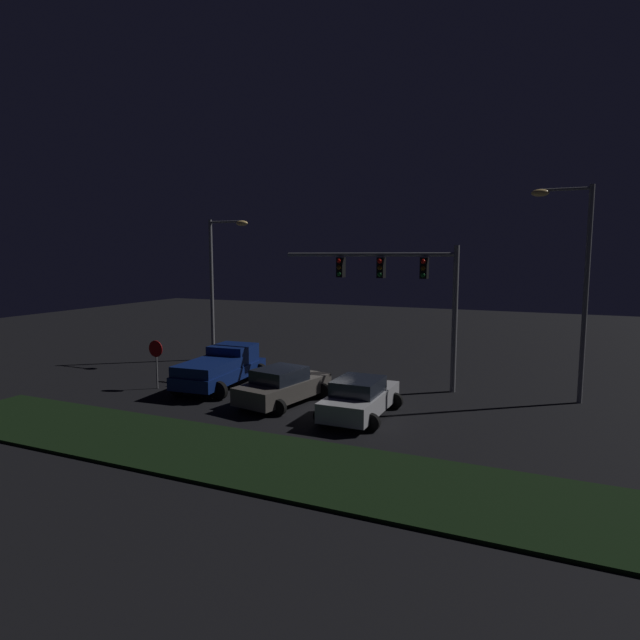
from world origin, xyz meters
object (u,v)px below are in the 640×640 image
at_px(car_sedan_far, 283,386).
at_px(street_lamp_left, 219,272).
at_px(car_sedan, 360,398).
at_px(pickup_truck, 222,365).
at_px(street_lamp_right, 576,270).
at_px(stop_sign, 156,355).
at_px(traffic_signal_gantry, 401,281).

relative_size(car_sedan_far, street_lamp_left, 0.58).
bearing_deg(car_sedan, pickup_truck, 75.98).
xyz_separation_m(street_lamp_right, stop_sign, (-17.18, -5.18, -3.92)).
bearing_deg(street_lamp_right, car_sedan_far, -155.01).
relative_size(car_sedan, car_sedan_far, 0.94).
height_order(pickup_truck, street_lamp_left, street_lamp_left).
xyz_separation_m(car_sedan, stop_sign, (-9.93, 0.29, 0.82)).
distance_m(pickup_truck, car_sedan, 7.64).
relative_size(car_sedan_far, stop_sign, 2.09).
relative_size(car_sedan_far, traffic_signal_gantry, 0.56).
bearing_deg(stop_sign, traffic_signal_gantry, 25.92).
height_order(street_lamp_right, stop_sign, street_lamp_right).
distance_m(car_sedan_far, stop_sign, 6.47).
bearing_deg(car_sedan, street_lamp_left, 57.48).
relative_size(pickup_truck, car_sedan_far, 1.19).
distance_m(traffic_signal_gantry, street_lamp_right, 7.17).
relative_size(pickup_truck, car_sedan, 1.26).
relative_size(car_sedan, street_lamp_right, 0.50).
distance_m(car_sedan, street_lamp_right, 10.25).
bearing_deg(car_sedan, street_lamp_right, -52.94).
height_order(car_sedan, street_lamp_right, street_lamp_right).
relative_size(car_sedan, stop_sign, 1.97).
bearing_deg(street_lamp_left, car_sedan_far, -41.13).
bearing_deg(traffic_signal_gantry, stop_sign, -154.08).
bearing_deg(traffic_signal_gantry, street_lamp_left, 170.29).
bearing_deg(pickup_truck, stop_sign, 117.77).
distance_m(pickup_truck, street_lamp_left, 7.61).
distance_m(street_lamp_left, street_lamp_right, 18.44).
bearing_deg(stop_sign, street_lamp_left, 99.85).
bearing_deg(street_lamp_left, street_lamp_right, -5.04).
distance_m(car_sedan_far, street_lamp_left, 10.98).
relative_size(traffic_signal_gantry, stop_sign, 3.73).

